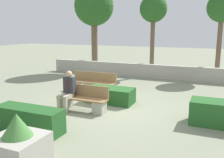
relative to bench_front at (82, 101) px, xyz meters
The scene contains 12 objects.
ground_plane 1.12m from the bench_front, 43.55° to the left, with size 60.00×60.00×0.00m, color gray.
perimeter_wall 6.55m from the bench_front, 83.17° to the left, with size 12.82×0.30×0.77m.
bench_front is the anchor object (origin of this frame).
bench_left_side 2.56m from the bench_front, 109.77° to the left, with size 2.05×0.48×0.85m.
person_seated_man 0.65m from the bench_front, 163.97° to the right, with size 0.38×0.63×1.33m.
hedge_block_near_left 2.13m from the bench_front, 101.72° to the right, with size 1.94×0.61×0.67m.
hedge_block_near_right 1.33m from the bench_front, 69.16° to the left, with size 1.75×0.85×0.56m.
hedge_block_mid_right 4.32m from the bench_front, ahead, with size 1.73×0.78×0.70m.
planter_corner_left 3.52m from the bench_front, 81.29° to the right, with size 0.98×0.98×1.08m.
tree_leftmost 8.91m from the bench_front, 114.23° to the left, with size 2.47×2.47×5.35m.
tree_center_left 8.07m from the bench_front, 86.22° to the left, with size 1.55×1.55×4.60m.
tree_center_right 9.56m from the bench_front, 63.09° to the left, with size 1.59×1.59×4.64m.
Camera 1 is at (3.32, -7.74, 2.70)m, focal length 40.00 mm.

